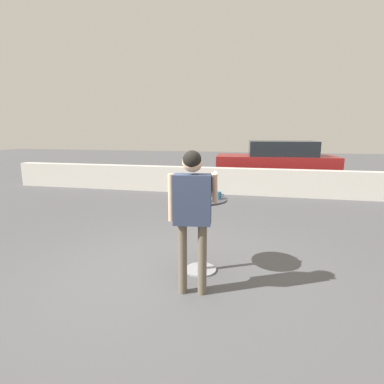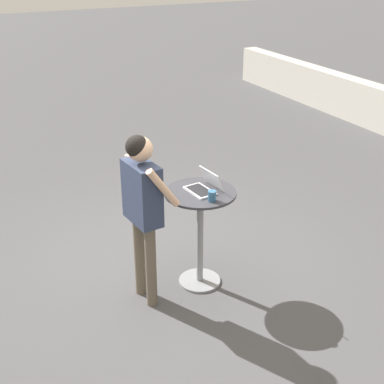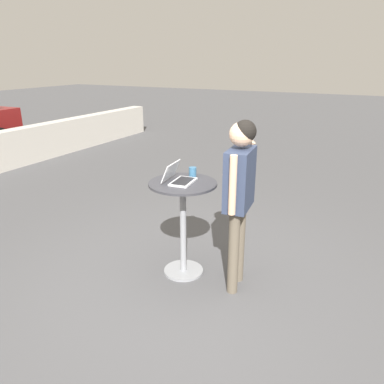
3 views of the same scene
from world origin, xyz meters
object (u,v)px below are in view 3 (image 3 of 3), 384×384
at_px(laptop, 179,178).
at_px(standing_person, 240,184).
at_px(cafe_table, 183,213).
at_px(coffee_mug, 193,172).

xyz_separation_m(laptop, standing_person, (0.02, -0.68, 0.03)).
bearing_deg(cafe_table, standing_person, -89.03).
relative_size(cafe_table, laptop, 3.02).
bearing_deg(standing_person, cafe_table, 90.97).
relative_size(laptop, standing_person, 0.20).
bearing_deg(laptop, cafe_table, -83.57).
bearing_deg(coffee_mug, cafe_table, -179.17).
xyz_separation_m(cafe_table, laptop, (-0.01, 0.05, 0.40)).
distance_m(coffee_mug, standing_person, 0.67).
bearing_deg(laptop, standing_person, -88.65).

